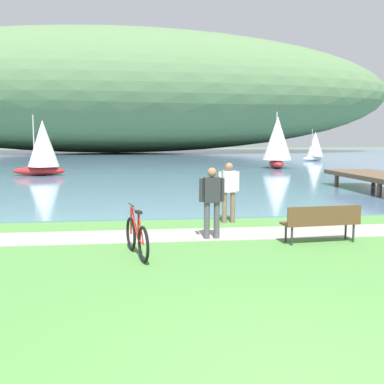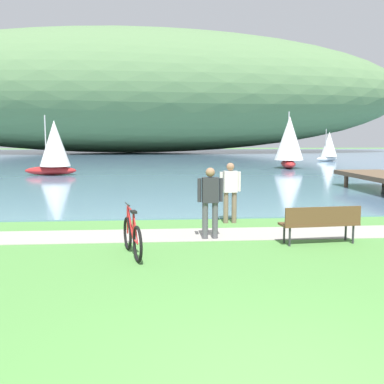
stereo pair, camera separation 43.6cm
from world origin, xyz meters
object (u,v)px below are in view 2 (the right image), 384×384
object	(u,v)px
sailboat_toward_hillside	(329,146)
bicycle_leaning_near_bench	(132,237)
park_bench_near_camera	(320,221)
sailboat_nearest_to_shore	(289,142)
person_at_shoreline	(230,189)
person_on_the_grass	(210,198)
sailboat_mid_bay	(54,147)

from	to	relation	value
sailboat_toward_hillside	bicycle_leaning_near_bench	bearing A→B (deg)	-116.79
park_bench_near_camera	sailboat_nearest_to_shore	bearing A→B (deg)	75.04
bicycle_leaning_near_bench	person_at_shoreline	distance (m)	4.31
park_bench_near_camera	sailboat_toward_hillside	bearing A→B (deg)	68.52
bicycle_leaning_near_bench	sailboat_toward_hillside	xyz separation A→B (m)	(17.87, 35.39, 1.15)
park_bench_near_camera	person_at_shoreline	bearing A→B (deg)	121.00
person_on_the_grass	sailboat_toward_hillside	size ratio (longest dim) A/B	0.53
sailboat_mid_bay	sailboat_toward_hillside	world-z (taller)	sailboat_mid_bay
person_on_the_grass	sailboat_nearest_to_shore	world-z (taller)	sailboat_nearest_to_shore
person_at_shoreline	person_on_the_grass	xyz separation A→B (m)	(-0.81, -2.00, 0.00)
sailboat_mid_bay	sailboat_toward_hillside	bearing A→B (deg)	32.57
park_bench_near_camera	sailboat_mid_bay	world-z (taller)	sailboat_mid_bay
person_at_shoreline	sailboat_toward_hillside	xyz separation A→B (m)	(15.28, 31.99, 0.57)
bicycle_leaning_near_bench	person_on_the_grass	bearing A→B (deg)	38.34
bicycle_leaning_near_bench	person_at_shoreline	size ratio (longest dim) A/B	1.01
sailboat_mid_bay	sailboat_nearest_to_shore	bearing A→B (deg)	16.71
person_at_shoreline	sailboat_toward_hillside	world-z (taller)	sailboat_toward_hillside
bicycle_leaning_near_bench	sailboat_toward_hillside	size ratio (longest dim) A/B	0.54
person_on_the_grass	sailboat_nearest_to_shore	size ratio (longest dim) A/B	0.39
sailboat_nearest_to_shore	sailboat_mid_bay	xyz separation A→B (m)	(-16.64, -5.00, -0.28)
person_on_the_grass	bicycle_leaning_near_bench	bearing A→B (deg)	-141.66
bicycle_leaning_near_bench	sailboat_toward_hillside	bearing A→B (deg)	63.21
sailboat_nearest_to_shore	sailboat_toward_hillside	distance (m)	12.41
sailboat_nearest_to_shore	sailboat_toward_hillside	world-z (taller)	sailboat_nearest_to_shore
park_bench_near_camera	bicycle_leaning_near_bench	world-z (taller)	bicycle_leaning_near_bench
sailboat_nearest_to_shore	person_on_the_grass	bearing A→B (deg)	-110.68
person_on_the_grass	sailboat_nearest_to_shore	xyz separation A→B (m)	(8.99, 23.82, 1.12)
person_on_the_grass	sailboat_toward_hillside	bearing A→B (deg)	64.66
sailboat_mid_bay	bicycle_leaning_near_bench	bearing A→B (deg)	-73.82
bicycle_leaning_near_bench	person_at_shoreline	bearing A→B (deg)	52.75
sailboat_toward_hillside	sailboat_nearest_to_shore	bearing A→B (deg)	-124.93
bicycle_leaning_near_bench	sailboat_toward_hillside	distance (m)	39.66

